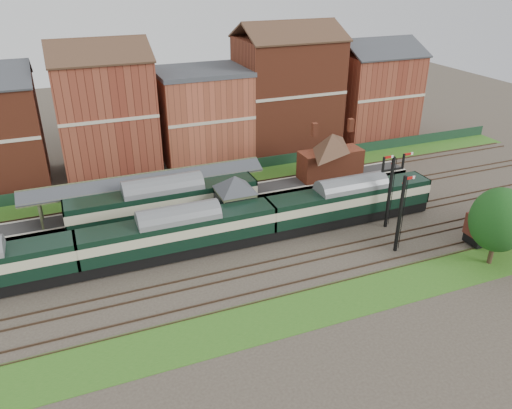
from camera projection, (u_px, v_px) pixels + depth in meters
name	position (u px, v px, depth m)	size (l,w,h in m)	color
ground	(274.00, 236.00, 51.67)	(160.00, 160.00, 0.00)	#473D33
grass_back	(224.00, 179.00, 64.98)	(90.00, 4.50, 0.06)	#2D6619
grass_front	(331.00, 303.00, 41.66)	(90.00, 5.00, 0.06)	#2D6619
fence	(219.00, 169.00, 66.33)	(90.00, 0.12, 1.50)	#193823
platform	(201.00, 202.00, 57.90)	(55.00, 3.40, 1.00)	#2D2D2D
signal_box	(235.00, 201.00, 51.97)	(5.40, 5.40, 6.00)	#617452
brick_hut	(303.00, 205.00, 55.52)	(3.20, 2.64, 2.94)	maroon
station_building	(331.00, 155.00, 62.05)	(8.10, 8.10, 5.90)	brown
canopy	(145.00, 177.00, 54.10)	(26.00, 3.89, 4.08)	#4C5736
semaphore_bracket	(391.00, 187.00, 51.56)	(3.60, 0.25, 8.18)	black
semaphore_siding	(400.00, 213.00, 47.35)	(1.23, 0.25, 8.00)	black
town_backdrop	(201.00, 110.00, 69.34)	(69.00, 10.00, 16.00)	brown
dmu_train	(180.00, 233.00, 47.30)	(56.08, 2.95, 4.31)	black
platform_railcar	(164.00, 203.00, 52.62)	(20.04, 3.15, 4.62)	black
goods_van_b	(494.00, 224.00, 50.07)	(5.55, 2.41, 3.37)	black
tree_far	(499.00, 220.00, 45.07)	(5.26, 5.26, 7.67)	#382619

